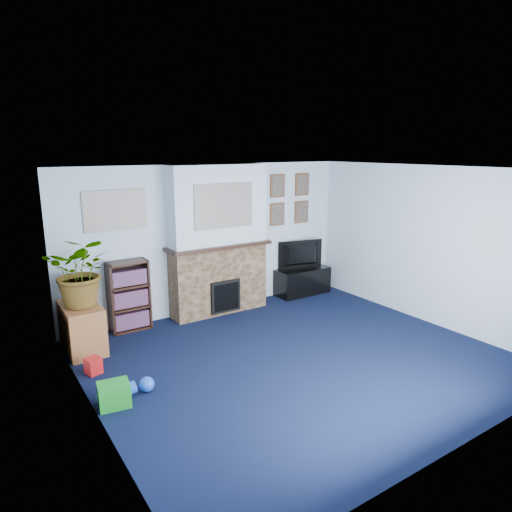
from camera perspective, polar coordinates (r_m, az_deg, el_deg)
floor at (r=6.07m, az=5.00°, el=-12.50°), size 5.00×4.50×0.01m
ceiling at (r=5.47m, az=5.51°, el=10.74°), size 5.00×4.50×0.01m
wall_back at (r=7.50m, az=-5.52°, el=2.19°), size 5.00×0.04×2.40m
wall_front at (r=4.23m, az=24.77°, el=-7.91°), size 5.00×0.04×2.40m
wall_left at (r=4.59m, az=-20.10°, el=-5.81°), size 0.04×4.50×2.40m
wall_right at (r=7.44m, az=20.50°, el=1.31°), size 0.04×4.50×2.40m
chimney_breast at (r=7.33m, az=-4.77°, el=1.82°), size 1.72×0.50×2.40m
collage_main at (r=7.05m, az=-4.03°, el=6.28°), size 1.00×0.03×0.68m
collage_left at (r=6.82m, az=-17.20°, el=5.48°), size 0.90×0.03×0.58m
portrait_tl at (r=8.06m, az=2.71°, el=8.76°), size 0.30×0.03×0.40m
portrait_tr at (r=8.39m, az=5.78°, el=8.89°), size 0.30×0.03×0.40m
portrait_bl at (r=8.11m, az=2.67°, el=5.24°), size 0.30×0.03×0.40m
portrait_br at (r=8.44m, az=5.70°, el=5.51°), size 0.30×0.03×0.40m
tv_stand at (r=8.50m, az=5.79°, el=-3.25°), size 1.03×0.43×0.49m
television at (r=8.38m, az=5.79°, el=0.15°), size 0.88×0.30×0.51m
bookshelf at (r=7.00m, az=-15.61°, el=-4.99°), size 0.58×0.28×1.05m
sideboard at (r=6.54m, az=-20.95°, el=-8.10°), size 0.45×0.82×0.63m
potted_plant at (r=6.28m, az=-20.97°, el=-1.79°), size 1.08×1.03×0.93m
mantel_clock at (r=7.24m, az=-5.19°, el=1.96°), size 0.10×0.06×0.13m
mantel_candle at (r=7.41m, az=-2.80°, el=2.34°), size 0.05×0.05×0.17m
mantel_teddy at (r=7.02m, az=-8.93°, el=1.44°), size 0.13×0.13×0.13m
mantel_can at (r=7.61m, az=-0.33°, el=2.49°), size 0.05×0.05×0.11m
green_crate at (r=5.20m, az=-17.33°, el=-16.09°), size 0.35×0.30×0.26m
toy_ball at (r=5.40m, az=-13.49°, el=-15.28°), size 0.17×0.17×0.17m
toy_block at (r=5.95m, az=-19.68°, el=-12.70°), size 0.20×0.20×0.20m
toy_tube at (r=5.35m, az=-16.40°, el=-15.98°), size 0.32×0.14×0.18m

